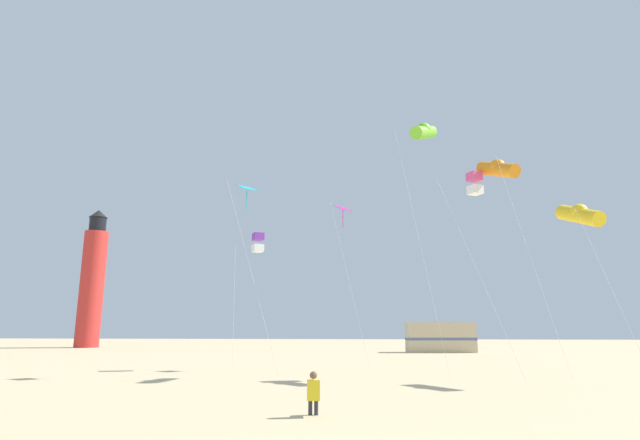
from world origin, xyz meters
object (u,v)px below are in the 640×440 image
at_px(kite_flyer_standing, 313,392).
at_px(kite_box_violet, 258,243).
at_px(kite_tube_orange, 498,169).
at_px(kite_tube_lime, 424,132).
at_px(kite_box_rainbow, 475,184).
at_px(lighthouse_distant, 92,281).
at_px(rv_van_tan, 440,337).
at_px(kite_diamond_magenta, 343,214).
at_px(kite_tube_gold, 580,215).
at_px(kite_diamond_cyan, 247,195).

bearing_deg(kite_flyer_standing, kite_box_violet, -78.55).
bearing_deg(kite_tube_orange, kite_tube_lime, 159.34).
bearing_deg(kite_box_rainbow, kite_box_violet, 161.99).
height_order(kite_box_rainbow, lighthouse_distant, lighthouse_distant).
bearing_deg(kite_box_rainbow, rv_van_tan, 86.99).
height_order(kite_tube_lime, kite_tube_orange, kite_tube_lime).
bearing_deg(kite_tube_lime, kite_tube_orange, -20.66).
height_order(kite_diamond_magenta, kite_tube_gold, kite_diamond_magenta).
bearing_deg(kite_box_violet, kite_box_rainbow, -18.01).
bearing_deg(kite_diamond_magenta, rv_van_tan, 68.21).
bearing_deg(kite_box_violet, kite_tube_lime, -18.29).
distance_m(kite_box_rainbow, lighthouse_distant, 51.39).
bearing_deg(kite_flyer_standing, kite_tube_lime, -118.06).
xyz_separation_m(kite_diamond_magenta, rv_van_tan, (8.24, 20.61, -7.65)).
xyz_separation_m(kite_tube_lime, rv_van_tan, (3.67, 24.40, -11.27)).
xyz_separation_m(kite_diamond_cyan, kite_box_violet, (-0.26, 4.05, -1.86)).
relative_size(kite_box_rainbow, kite_tube_gold, 1.27).
bearing_deg(lighthouse_distant, kite_flyer_standing, -54.42).
relative_size(kite_box_violet, lighthouse_distant, 0.47).
height_order(kite_box_violet, kite_diamond_magenta, kite_diamond_magenta).
distance_m(kite_tube_orange, lighthouse_distant, 52.58).
bearing_deg(kite_diamond_cyan, kite_diamond_magenta, 43.88).
distance_m(kite_flyer_standing, kite_tube_lime, 17.63).
bearing_deg(kite_box_rainbow, lighthouse_distant, 139.41).
bearing_deg(kite_tube_lime, kite_diamond_magenta, 140.36).
relative_size(kite_tube_lime, lighthouse_distant, 0.80).
height_order(kite_diamond_cyan, rv_van_tan, kite_diamond_cyan).
relative_size(kite_tube_gold, rv_van_tan, 1.20).
bearing_deg(kite_box_violet, kite_flyer_standing, -71.85).
bearing_deg(kite_box_violet, kite_tube_gold, -21.27).
height_order(kite_tube_lime, kite_box_violet, kite_tube_lime).
xyz_separation_m(kite_tube_lime, lighthouse_distant, (-36.66, 32.71, -4.83)).
bearing_deg(kite_flyer_standing, kite_diamond_cyan, -73.74).
bearing_deg(lighthouse_distant, kite_tube_gold, -39.74).
relative_size(kite_box_rainbow, kite_diamond_magenta, 1.04).
xyz_separation_m(kite_box_violet, lighthouse_distant, (-27.00, 29.51, 0.57)).
distance_m(kite_tube_lime, rv_van_tan, 27.12).
relative_size(kite_diamond_cyan, kite_diamond_magenta, 1.01).
relative_size(kite_flyer_standing, kite_box_rainbow, 0.12).
relative_size(kite_tube_orange, rv_van_tan, 1.63).
distance_m(kite_box_violet, rv_van_tan, 25.73).
height_order(kite_box_violet, lighthouse_distant, lighthouse_distant).
xyz_separation_m(kite_tube_lime, kite_box_rainbow, (2.35, -0.71, -3.19)).
distance_m(kite_box_rainbow, kite_box_violet, 12.82).
bearing_deg(kite_diamond_cyan, kite_tube_lime, 5.22).
bearing_deg(kite_diamond_magenta, lighthouse_distant, 137.97).
bearing_deg(kite_tube_lime, lighthouse_distant, 138.26).
distance_m(kite_box_violet, kite_tube_gold, 17.16).
bearing_deg(kite_diamond_cyan, kite_flyer_standing, -67.04).
xyz_separation_m(kite_diamond_magenta, lighthouse_distant, (-32.09, 28.92, -1.20)).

